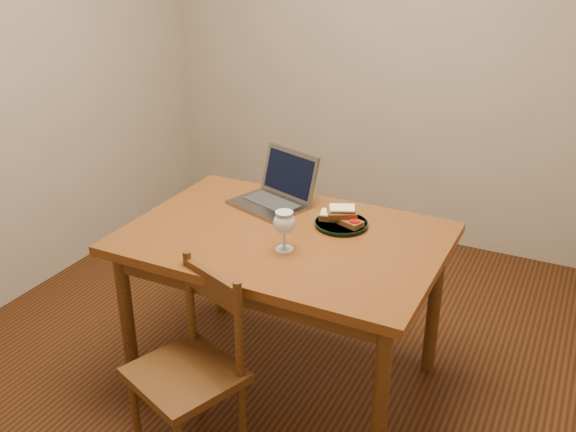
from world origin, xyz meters
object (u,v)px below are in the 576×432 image
at_px(chair, 189,362).
at_px(table, 284,252).
at_px(plate, 341,224).
at_px(laptop, 278,190).
at_px(milk_glass, 284,231).

bearing_deg(chair, table, 99.25).
xyz_separation_m(chair, plate, (0.30, 0.74, 0.32)).
relative_size(chair, plate, 2.08).
distance_m(table, plate, 0.27).
bearing_deg(chair, laptop, 115.07).
bearing_deg(chair, milk_glass, 88.66).
bearing_deg(milk_glass, laptop, 120.44).
bearing_deg(laptop, plate, 2.46).
height_order(chair, plate, chair).
height_order(plate, laptop, laptop).
height_order(table, laptop, laptop).
xyz_separation_m(table, plate, (0.18, 0.18, 0.10)).
bearing_deg(milk_glass, table, 116.59).
bearing_deg(table, milk_glass, -63.41).
distance_m(plate, milk_glass, 0.33).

